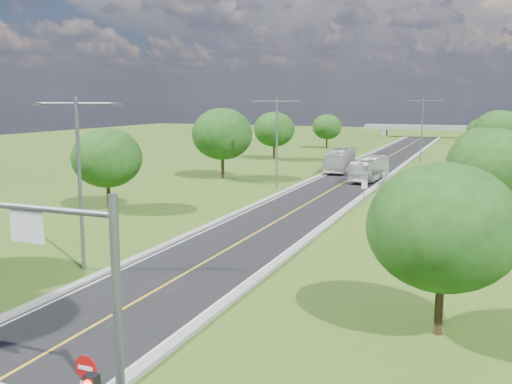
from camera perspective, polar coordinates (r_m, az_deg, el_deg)
ground at (r=76.31m, az=10.18°, el=1.71°), size 260.00×260.00×0.00m
road at (r=82.15m, az=11.05°, el=2.24°), size 8.00×150.00×0.06m
curb_left at (r=83.04m, az=8.17°, el=2.45°), size 0.50×150.00×0.22m
curb_right at (r=81.45m, az=13.99°, el=2.13°), size 0.50×150.00×0.22m
signal_mast at (r=18.27m, az=-19.27°, el=-6.92°), size 8.54×0.33×7.20m
do_not_enter_right at (r=18.21m, az=-16.58°, el=-17.41°), size 0.76×0.11×2.50m
speed_limit_sign at (r=53.70m, az=10.78°, el=0.28°), size 0.55×0.09×2.40m
overpass at (r=155.04m, az=16.39°, el=6.15°), size 30.00×3.00×3.20m
streetlight_near_left at (r=33.99m, az=-17.28°, el=2.28°), size 5.90×0.25×10.00m
streetlight_mid_left at (r=62.98m, az=2.10°, el=5.72°), size 5.90×0.25×10.00m
streetlight_far_right at (r=92.65m, az=16.27°, el=6.49°), size 5.90×0.25×10.00m
tree_lb at (r=52.79m, az=-14.68°, el=3.32°), size 6.30×6.30×7.33m
tree_lc at (r=71.08m, az=-3.38°, el=5.81°), size 7.56×7.56×8.79m
tree_ld at (r=94.00m, az=1.82°, el=6.28°), size 6.72×6.72×7.82m
tree_le at (r=116.15m, az=7.12°, el=6.48°), size 5.88×5.88×6.84m
tree_ra at (r=24.68m, az=18.22°, el=-3.34°), size 6.30×6.30×7.33m
tree_rb at (r=44.36m, az=22.64°, el=2.24°), size 6.72×6.72×7.82m
tree_rc at (r=66.32m, az=21.63°, el=3.86°), size 5.88×5.88×6.84m
tree_rd at (r=90.22m, az=23.11°, el=5.62°), size 7.14×7.14×8.30m
tree_re at (r=114.24m, az=21.64°, el=5.70°), size 5.46×5.46×6.35m
tree_rf at (r=134.21m, az=23.26°, el=6.30°), size 6.30×6.30×7.33m
bus_outbound at (r=70.82m, az=11.28°, el=2.30°), size 3.16×10.26×2.81m
bus_inbound at (r=79.12m, az=8.42°, el=3.19°), size 3.33×11.15×3.06m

